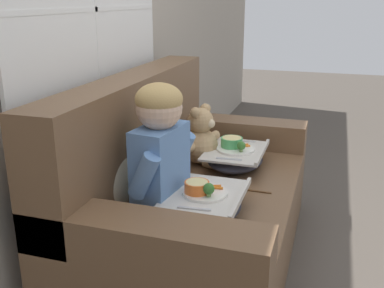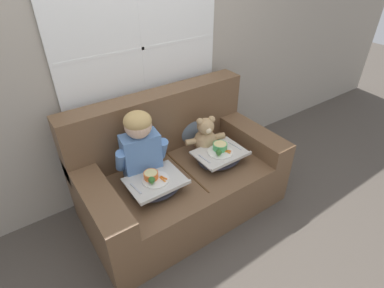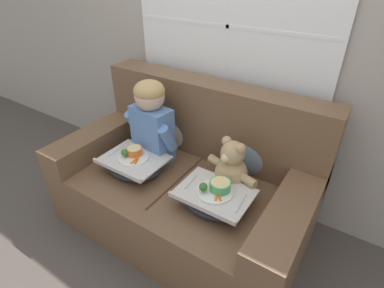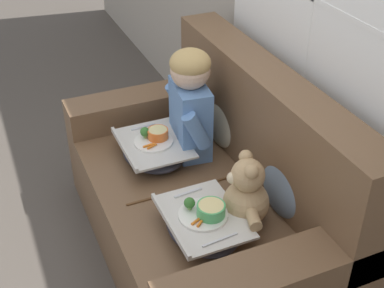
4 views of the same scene
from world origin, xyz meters
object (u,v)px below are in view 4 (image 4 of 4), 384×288
(couch, at_px, (211,198))
(teddy_bear, at_px, (245,195))
(throw_pillow_behind_child, at_px, (225,116))
(throw_pillow_behind_teddy, at_px, (286,180))
(child_figure, at_px, (190,98))
(lap_tray_child, at_px, (154,149))
(lap_tray_teddy, at_px, (203,223))

(couch, height_order, teddy_bear, couch)
(throw_pillow_behind_child, distance_m, throw_pillow_behind_teddy, 0.64)
(throw_pillow_behind_teddy, distance_m, teddy_bear, 0.21)
(throw_pillow_behind_teddy, bearing_deg, child_figure, -161.97)
(lap_tray_child, bearing_deg, throw_pillow_behind_child, 89.81)
(couch, distance_m, lap_tray_child, 0.41)
(child_figure, relative_size, lap_tray_child, 1.40)
(throw_pillow_behind_child, height_order, throw_pillow_behind_teddy, throw_pillow_behind_child)
(child_figure, bearing_deg, couch, -3.46)
(throw_pillow_behind_child, height_order, teddy_bear, throw_pillow_behind_child)
(throw_pillow_behind_child, xyz_separation_m, lap_tray_teddy, (0.64, -0.42, -0.11))
(couch, bearing_deg, teddy_bear, 2.82)
(throw_pillow_behind_teddy, height_order, lap_tray_child, throw_pillow_behind_teddy)
(couch, xyz_separation_m, throw_pillow_behind_teddy, (0.32, 0.23, 0.27))
(lap_tray_child, height_order, lap_tray_teddy, lap_tray_child)
(child_figure, distance_m, lap_tray_child, 0.35)
(couch, bearing_deg, lap_tray_child, -148.92)
(child_figure, height_order, lap_tray_child, child_figure)
(throw_pillow_behind_teddy, bearing_deg, lap_tray_child, -146.69)
(throw_pillow_behind_teddy, xyz_separation_m, lap_tray_child, (-0.64, -0.42, -0.11))
(lap_tray_child, relative_size, lap_tray_teddy, 0.98)
(child_figure, xyz_separation_m, lap_tray_child, (-0.00, -0.21, -0.27))
(teddy_bear, xyz_separation_m, lap_tray_teddy, (0.00, -0.21, -0.09))
(throw_pillow_behind_child, xyz_separation_m, lap_tray_child, (-0.00, -0.42, -0.11))
(couch, xyz_separation_m, child_figure, (-0.32, 0.02, 0.43))
(throw_pillow_behind_teddy, height_order, teddy_bear, same)
(lap_tray_teddy, bearing_deg, teddy_bear, 90.58)
(child_figure, bearing_deg, throw_pillow_behind_child, 89.96)
(couch, relative_size, lap_tray_teddy, 3.94)
(throw_pillow_behind_child, relative_size, lap_tray_teddy, 0.85)
(couch, xyz_separation_m, teddy_bear, (0.32, 0.02, 0.25))
(couch, xyz_separation_m, lap_tray_child, (-0.32, -0.19, 0.16))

